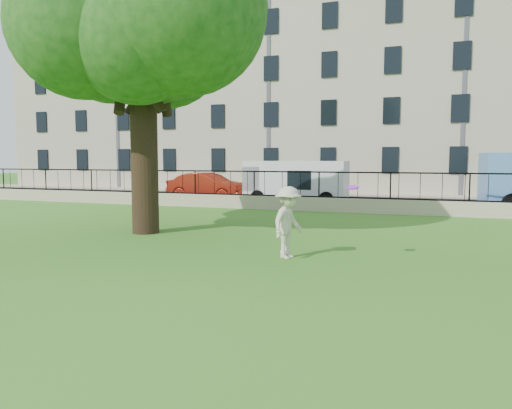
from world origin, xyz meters
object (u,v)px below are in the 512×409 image
at_px(tree, 139,4).
at_px(white_van, 296,182).
at_px(man, 288,222).
at_px(red_sedan, 208,187).
at_px(frisbee, 353,187).

bearing_deg(tree, white_van, 81.89).
relative_size(man, red_sedan, 0.36).
xyz_separation_m(frisbee, red_sedan, (-10.16, 13.54, -0.90)).
bearing_deg(man, white_van, 27.96).
height_order(tree, red_sedan, tree).
bearing_deg(white_van, red_sedan, 178.23).
bearing_deg(frisbee, tree, 162.67).
bearing_deg(man, red_sedan, 45.20).
relative_size(tree, man, 6.25).
bearing_deg(red_sedan, man, -142.70).
bearing_deg(frisbee, white_van, 110.90).
distance_m(tree, man, 8.39).
bearing_deg(red_sedan, frisbee, -138.34).
height_order(red_sedan, white_van, white_van).
relative_size(man, frisbee, 6.10).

